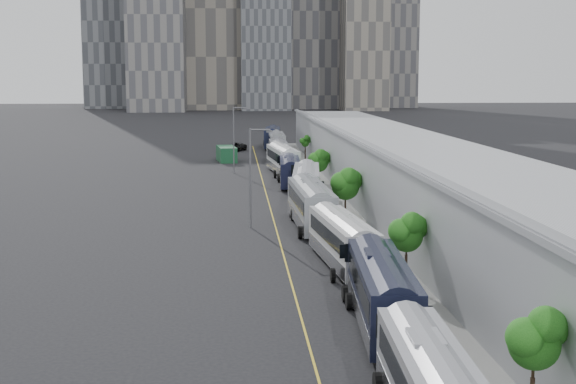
{
  "coord_description": "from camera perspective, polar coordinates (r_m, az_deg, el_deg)",
  "views": [
    {
      "loc": [
        -5.15,
        -21.34,
        13.31
      ],
      "look_at": [
        -0.29,
        50.56,
        3.0
      ],
      "focal_mm": 50.0,
      "sensor_mm": 36.0,
      "label": 1
    }
  ],
  "objects": [
    {
      "name": "shipping_container",
      "position": [
        128.72,
        -4.4,
        2.72
      ],
      "size": [
        3.5,
        7.15,
        2.38
      ],
      "primitive_type": "cube",
      "rotation": [
        0.0,
        0.0,
        0.13
      ],
      "color": "#154527",
      "rests_on": "ground"
    },
    {
      "name": "suv",
      "position": [
        146.59,
        -3.75,
        3.22
      ],
      "size": [
        4.53,
        6.06,
        1.53
      ],
      "primitive_type": "imported",
      "rotation": [
        0.0,
        0.0,
        -0.41
      ],
      "color": "black",
      "rests_on": "ground"
    },
    {
      "name": "sidewalk",
      "position": [
        78.76,
        6.54,
        -1.6
      ],
      "size": [
        10.0,
        170.0,
        0.12
      ],
      "primitive_type": "cube",
      "color": "gray",
      "rests_on": "ground"
    },
    {
      "name": "tree_3",
      "position": [
        101.86,
        2.19,
        2.32
      ],
      "size": [
        2.48,
        2.48,
        4.25
      ],
      "color": "black",
      "rests_on": "ground"
    },
    {
      "name": "depot",
      "position": [
        79.08,
        9.43,
        0.91
      ],
      "size": [
        12.45,
        160.4,
        7.2
      ],
      "color": "gray",
      "rests_on": "ground"
    },
    {
      "name": "bus_2",
      "position": [
        57.1,
        3.91,
        -3.77
      ],
      "size": [
        3.68,
        12.73,
        3.67
      ],
      "rotation": [
        0.0,
        0.0,
        0.09
      ],
      "color": "silver",
      "rests_on": "ground"
    },
    {
      "name": "tree_4",
      "position": [
        127.83,
        1.24,
        3.55
      ],
      "size": [
        1.24,
        1.24,
        3.77
      ],
      "color": "black",
      "rests_on": "ground"
    },
    {
      "name": "tree_2",
      "position": [
        76.68,
        4.11,
        0.73
      ],
      "size": [
        2.71,
        2.71,
        4.81
      ],
      "color": "black",
      "rests_on": "ground"
    },
    {
      "name": "street_lamp_far",
      "position": [
        112.3,
        -3.79,
        4.04
      ],
      "size": [
        2.04,
        0.22,
        9.24
      ],
      "color": "#59595E",
      "rests_on": "ground"
    },
    {
      "name": "street_lamp_near",
      "position": [
        71.07,
        -2.55,
        1.51
      ],
      "size": [
        2.04,
        0.22,
        8.86
      ],
      "color": "#59595E",
      "rests_on": "ground"
    },
    {
      "name": "bus_6",
      "position": [
        111.81,
        -0.38,
        2.17
      ],
      "size": [
        3.98,
        13.73,
        3.96
      ],
      "rotation": [
        0.0,
        0.0,
        0.09
      ],
      "color": "white",
      "rests_on": "ground"
    },
    {
      "name": "tree_1",
      "position": [
        51.49,
        8.44,
        -2.78
      ],
      "size": [
        2.1,
        2.1,
        4.7
      ],
      "color": "black",
      "rests_on": "ground"
    },
    {
      "name": "lane_line",
      "position": [
        77.58,
        -1.11,
        -1.73
      ],
      "size": [
        0.12,
        160.0,
        0.02
      ],
      "primitive_type": "cube",
      "color": "gold",
      "rests_on": "ground"
    },
    {
      "name": "bus_5",
      "position": [
        99.38,
        0.14,
        1.31
      ],
      "size": [
        3.03,
        12.18,
        3.53
      ],
      "rotation": [
        0.0,
        0.0,
        -0.05
      ],
      "color": "black",
      "rests_on": "ground"
    },
    {
      "name": "bus_7",
      "position": [
        124.51,
        -0.67,
        2.74
      ],
      "size": [
        2.87,
        12.85,
        3.75
      ],
      "rotation": [
        0.0,
        0.0,
        -0.01
      ],
      "color": "gray",
      "rests_on": "ground"
    },
    {
      "name": "tree_0",
      "position": [
        31.3,
        17.13,
        -9.84
      ],
      "size": [
        1.95,
        1.95,
        4.85
      ],
      "color": "black",
      "rests_on": "ground"
    },
    {
      "name": "bus_4",
      "position": [
        86.0,
        1.31,
        0.36
      ],
      "size": [
        4.04,
        13.74,
        3.96
      ],
      "rotation": [
        0.0,
        0.0,
        -0.1
      ],
      "color": "#B8BAC3",
      "rests_on": "ground"
    },
    {
      "name": "bus_1",
      "position": [
        43.62,
        6.69,
        -7.48
      ],
      "size": [
        3.45,
        13.18,
        3.81
      ],
      "rotation": [
        0.0,
        0.0,
        -0.06
      ],
      "color": "black",
      "rests_on": "ground"
    },
    {
      "name": "bus_3",
      "position": [
        71.57,
        1.64,
        -1.19
      ],
      "size": [
        3.22,
        13.92,
        4.05
      ],
      "rotation": [
        0.0,
        0.0,
        0.03
      ],
      "color": "gray",
      "rests_on": "ground"
    },
    {
      "name": "bus_8",
      "position": [
        141.71,
        -0.81,
        3.41
      ],
      "size": [
        2.91,
        13.08,
        3.81
      ],
      "rotation": [
        0.0,
        0.0,
        -0.01
      ],
      "color": "#909499",
      "rests_on": "ground"
    },
    {
      "name": "bus_9",
      "position": [
        153.09,
        -1.12,
        3.79
      ],
      "size": [
        3.78,
        13.87,
        4.01
      ],
      "rotation": [
        0.0,
        0.0,
        -0.07
      ],
      "color": "#151A31",
      "rests_on": "ground"
    }
  ]
}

